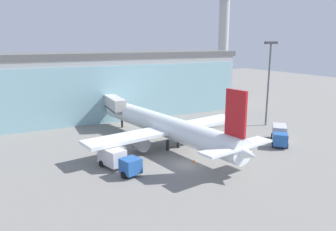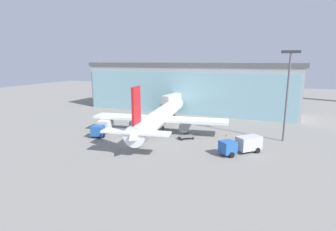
# 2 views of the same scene
# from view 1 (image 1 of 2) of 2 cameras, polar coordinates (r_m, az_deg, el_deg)

# --- Properties ---
(ground) EXTENTS (240.00, 240.00, 0.00)m
(ground) POSITION_cam_1_polar(r_m,az_deg,el_deg) (45.85, 3.03, -8.60)
(ground) COLOR gray
(terminal_building) EXTENTS (63.17, 15.37, 14.33)m
(terminal_building) POSITION_cam_1_polar(r_m,az_deg,el_deg) (74.75, -11.09, 5.27)
(terminal_building) COLOR #A9A9A9
(terminal_building) RESTS_ON ground
(jet_bridge) EXTENTS (3.30, 13.78, 6.01)m
(jet_bridge) POSITION_cam_1_polar(r_m,az_deg,el_deg) (67.45, -9.87, 2.33)
(jet_bridge) COLOR beige
(jet_bridge) RESTS_ON ground
(control_tower) EXTENTS (8.00, 8.00, 38.45)m
(control_tower) POSITION_cam_1_polar(r_m,az_deg,el_deg) (132.81, 9.72, 15.61)
(control_tower) COLOR #B0B0B0
(control_tower) RESTS_ON ground
(apron_light_mast) EXTENTS (3.20, 0.40, 16.65)m
(apron_light_mast) POSITION_cam_1_polar(r_m,az_deg,el_deg) (67.85, 17.16, 6.61)
(apron_light_mast) COLOR #59595E
(apron_light_mast) RESTS_ON ground
(airplane) EXTENTS (28.64, 37.32, 10.98)m
(airplane) POSITION_cam_1_polar(r_m,az_deg,el_deg) (52.86, -0.44, -1.89)
(airplane) COLOR white
(airplane) RESTS_ON ground
(catering_truck) EXTENTS (3.88, 7.61, 2.65)m
(catering_truck) POSITION_cam_1_polar(r_m,az_deg,el_deg) (44.17, -8.74, -7.55)
(catering_truck) COLOR #2659A5
(catering_truck) RESTS_ON ground
(fuel_truck) EXTENTS (6.72, 6.72, 2.65)m
(fuel_truck) POSITION_cam_1_polar(r_m,az_deg,el_deg) (58.14, 18.87, -3.09)
(fuel_truck) COLOR #2659A5
(fuel_truck) RESTS_ON ground
(baggage_cart) EXTENTS (3.18, 3.00, 1.50)m
(baggage_cart) POSITION_cam_1_polar(r_m,az_deg,el_deg) (54.38, 7.65, -4.65)
(baggage_cart) COLOR slate
(baggage_cart) RESTS_ON ground
(safety_cone_nose) EXTENTS (0.36, 0.36, 0.55)m
(safety_cone_nose) POSITION_cam_1_polar(r_m,az_deg,el_deg) (46.63, 4.54, -7.88)
(safety_cone_nose) COLOR orange
(safety_cone_nose) RESTS_ON ground
(safety_cone_wingtip) EXTENTS (0.36, 0.36, 0.55)m
(safety_cone_wingtip) POSITION_cam_1_polar(r_m,az_deg,el_deg) (62.23, 10.31, -2.70)
(safety_cone_wingtip) COLOR orange
(safety_cone_wingtip) RESTS_ON ground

